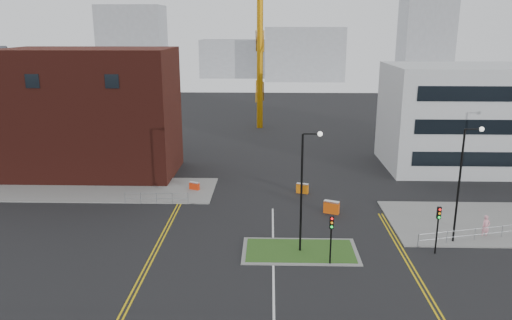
% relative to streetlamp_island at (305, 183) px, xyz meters
% --- Properties ---
extents(ground, '(200.00, 200.00, 0.00)m').
position_rel_streetlamp_island_xyz_m(ground, '(-2.22, -8.00, -5.41)').
color(ground, black).
rests_on(ground, ground).
extents(pavement_left, '(28.00, 8.00, 0.12)m').
position_rel_streetlamp_island_xyz_m(pavement_left, '(-22.22, 14.00, -5.35)').
color(pavement_left, slate).
rests_on(pavement_left, ground).
extents(island_kerb, '(8.60, 4.60, 0.08)m').
position_rel_streetlamp_island_xyz_m(island_kerb, '(-0.22, 0.00, -5.37)').
color(island_kerb, slate).
rests_on(island_kerb, ground).
extents(grass_island, '(8.00, 4.00, 0.12)m').
position_rel_streetlamp_island_xyz_m(grass_island, '(-0.22, 0.00, -5.35)').
color(grass_island, '#24501A').
rests_on(grass_island, ground).
extents(brick_building, '(24.20, 10.07, 14.24)m').
position_rel_streetlamp_island_xyz_m(brick_building, '(-25.19, 20.00, 1.44)').
color(brick_building, '#451711').
rests_on(brick_building, ground).
extents(office_block, '(25.00, 12.20, 12.00)m').
position_rel_streetlamp_island_xyz_m(office_block, '(23.79, 23.97, 0.59)').
color(office_block, silver).
rests_on(office_block, ground).
extents(streetlamp_island, '(1.46, 0.36, 9.18)m').
position_rel_streetlamp_island_xyz_m(streetlamp_island, '(0.00, 0.00, 0.00)').
color(streetlamp_island, black).
rests_on(streetlamp_island, ground).
extents(streetlamp_right_near, '(1.46, 0.36, 9.18)m').
position_rel_streetlamp_island_xyz_m(streetlamp_right_near, '(12.00, 2.00, 0.00)').
color(streetlamp_right_near, black).
rests_on(streetlamp_right_near, ground).
extents(traffic_light_island, '(0.28, 0.33, 3.65)m').
position_rel_streetlamp_island_xyz_m(traffic_light_island, '(1.78, -2.02, -2.85)').
color(traffic_light_island, black).
rests_on(traffic_light_island, ground).
extents(traffic_light_right, '(0.28, 0.33, 3.65)m').
position_rel_streetlamp_island_xyz_m(traffic_light_right, '(9.78, -0.02, -2.85)').
color(traffic_light_right, black).
rests_on(traffic_light_right, ground).
extents(railing_left, '(6.05, 0.05, 1.10)m').
position_rel_streetlamp_island_xyz_m(railing_left, '(-13.22, 10.00, -4.67)').
color(railing_left, gray).
rests_on(railing_left, ground).
extents(centre_line, '(0.15, 30.00, 0.01)m').
position_rel_streetlamp_island_xyz_m(centre_line, '(-2.22, -6.00, -5.41)').
color(centre_line, silver).
rests_on(centre_line, ground).
extents(yellow_left_a, '(0.12, 24.00, 0.01)m').
position_rel_streetlamp_island_xyz_m(yellow_left_a, '(-11.22, 2.00, -5.41)').
color(yellow_left_a, gold).
rests_on(yellow_left_a, ground).
extents(yellow_left_b, '(0.12, 24.00, 0.01)m').
position_rel_streetlamp_island_xyz_m(yellow_left_b, '(-10.92, 2.00, -5.41)').
color(yellow_left_b, gold).
rests_on(yellow_left_b, ground).
extents(yellow_right_a, '(0.12, 20.00, 0.01)m').
position_rel_streetlamp_island_xyz_m(yellow_right_a, '(7.28, -2.00, -5.41)').
color(yellow_right_a, gold).
rests_on(yellow_right_a, ground).
extents(yellow_right_b, '(0.12, 20.00, 0.01)m').
position_rel_streetlamp_island_xyz_m(yellow_right_b, '(7.58, -2.00, -5.41)').
color(yellow_right_b, gold).
rests_on(yellow_right_b, ground).
extents(skyline_a, '(18.00, 12.00, 22.00)m').
position_rel_streetlamp_island_xyz_m(skyline_a, '(-42.22, 112.00, 5.59)').
color(skyline_a, gray).
rests_on(skyline_a, ground).
extents(skyline_b, '(24.00, 12.00, 16.00)m').
position_rel_streetlamp_island_xyz_m(skyline_b, '(7.78, 122.00, 2.59)').
color(skyline_b, gray).
rests_on(skyline_b, ground).
extents(skyline_c, '(14.00, 12.00, 28.00)m').
position_rel_streetlamp_island_xyz_m(skyline_c, '(42.78, 117.00, 8.59)').
color(skyline_c, gray).
rests_on(skyline_c, ground).
extents(skyline_d, '(30.00, 12.00, 12.00)m').
position_rel_streetlamp_island_xyz_m(skyline_d, '(-10.22, 132.00, 0.59)').
color(skyline_d, gray).
rests_on(skyline_d, ground).
extents(pedestrian, '(0.75, 0.56, 1.86)m').
position_rel_streetlamp_island_xyz_m(pedestrian, '(14.65, 3.01, -4.48)').
color(pedestrian, pink).
rests_on(pedestrian, ground).
extents(barrier_left, '(1.12, 0.74, 0.89)m').
position_rel_streetlamp_island_xyz_m(barrier_left, '(-10.22, 14.05, -4.93)').
color(barrier_left, red).
rests_on(barrier_left, ground).
extents(barrier_mid, '(1.26, 0.76, 1.01)m').
position_rel_streetlamp_island_xyz_m(barrier_mid, '(0.78, 13.56, -4.87)').
color(barrier_mid, orange).
rests_on(barrier_mid, ground).
extents(barrier_right, '(1.44, 0.95, 1.16)m').
position_rel_streetlamp_island_xyz_m(barrier_right, '(3.04, 8.00, -4.79)').
color(barrier_right, '#EB540D').
rests_on(barrier_right, ground).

